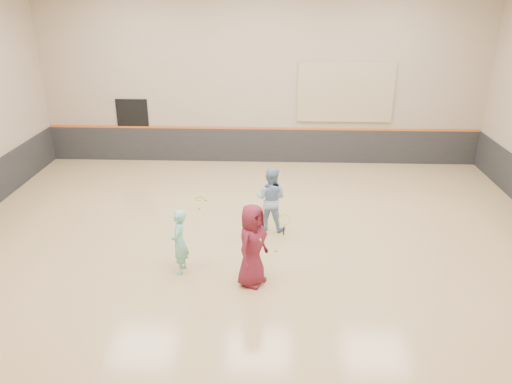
{
  "coord_description": "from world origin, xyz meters",
  "views": [
    {
      "loc": [
        0.48,
        -10.82,
        5.84
      ],
      "look_at": [
        0.02,
        0.4,
        1.15
      ],
      "focal_mm": 35.0,
      "sensor_mm": 36.0,
      "label": 1
    }
  ],
  "objects_px": {
    "girl": "(180,242)",
    "instructor": "(271,199)",
    "young_man": "(252,245)",
    "spare_racket": "(200,198)"
  },
  "relations": [
    {
      "from": "young_man",
      "to": "spare_racket",
      "type": "relative_size",
      "value": 2.91
    },
    {
      "from": "young_man",
      "to": "spare_racket",
      "type": "bearing_deg",
      "value": 49.05
    },
    {
      "from": "young_man",
      "to": "instructor",
      "type": "bearing_deg",
      "value": 19.65
    },
    {
      "from": "girl",
      "to": "young_man",
      "type": "bearing_deg",
      "value": 79.09
    },
    {
      "from": "young_man",
      "to": "spare_racket",
      "type": "xyz_separation_m",
      "value": [
        -1.75,
        4.38,
        -0.86
      ]
    },
    {
      "from": "girl",
      "to": "instructor",
      "type": "relative_size",
      "value": 0.89
    },
    {
      "from": "girl",
      "to": "spare_racket",
      "type": "relative_size",
      "value": 2.39
    },
    {
      "from": "girl",
      "to": "spare_racket",
      "type": "height_order",
      "value": "girl"
    },
    {
      "from": "girl",
      "to": "instructor",
      "type": "xyz_separation_m",
      "value": [
        1.93,
        2.19,
        0.09
      ]
    },
    {
      "from": "instructor",
      "to": "young_man",
      "type": "distance_m",
      "value": 2.6
    }
  ]
}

